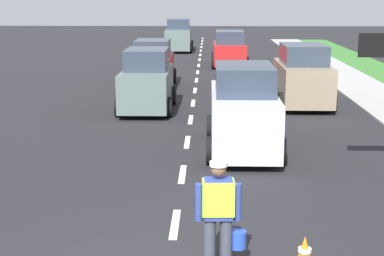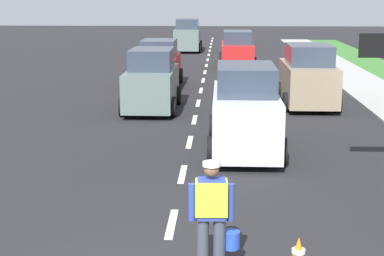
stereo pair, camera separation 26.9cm
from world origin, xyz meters
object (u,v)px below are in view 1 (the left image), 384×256
road_worker (220,211)px  car_parked_far (302,77)px  car_outgoing_far (229,50)px  car_oncoming_third (179,36)px  traffic_cone_near (305,253)px  car_oncoming_lead (147,82)px  car_oncoming_second (153,65)px  car_outgoing_ahead (243,111)px

road_worker → car_parked_far: car_parked_far is taller
car_outgoing_far → road_worker: bearing=-92.2°
car_oncoming_third → car_outgoing_far: bearing=-69.6°
traffic_cone_near → car_oncoming_lead: bearing=106.2°
road_worker → car_parked_far: 13.90m
car_oncoming_second → car_oncoming_third: bearing=88.9°
car_outgoing_ahead → car_oncoming_third: car_oncoming_third is taller
car_oncoming_third → car_outgoing_ahead: bearing=-83.7°
traffic_cone_near → car_outgoing_far: size_ratio=0.12×
road_worker → car_oncoming_lead: car_oncoming_lead is taller
car_outgoing_far → car_oncoming_lead: (-3.28, -13.06, 0.07)m
car_parked_far → car_oncoming_lead: (-5.54, -1.13, -0.04)m
road_worker → car_parked_far: bearing=76.6°
traffic_cone_near → car_outgoing_ahead: (-0.54, 6.79, 0.79)m
traffic_cone_near → car_oncoming_third: size_ratio=0.13×
road_worker → car_oncoming_lead: bearing=100.6°
road_worker → traffic_cone_near: size_ratio=3.27×
car_outgoing_ahead → car_oncoming_second: (-3.34, 10.86, -0.10)m
traffic_cone_near → car_oncoming_lead: (-3.58, 12.29, 0.74)m
car_parked_far → car_outgoing_far: bearing=100.7°
car_oncoming_lead → car_oncoming_second: 5.37m
car_oncoming_lead → car_oncoming_second: bearing=93.2°
road_worker → car_oncoming_third: car_oncoming_third is taller
car_oncoming_third → car_oncoming_lead: car_oncoming_third is taller
car_oncoming_second → traffic_cone_near: bearing=-77.6°
car_oncoming_lead → car_oncoming_second: size_ratio=0.99×
traffic_cone_near → car_oncoming_second: (-3.88, 17.66, 0.69)m
car_outgoing_ahead → car_oncoming_lead: size_ratio=1.08×
car_outgoing_far → car_oncoming_lead: car_oncoming_lead is taller
car_oncoming_lead → car_outgoing_far: bearing=75.9°
car_outgoing_far → car_oncoming_second: car_oncoming_second is taller
road_worker → car_oncoming_second: 17.95m
car_oncoming_third → car_parked_far: size_ratio=0.98×
car_oncoming_third → car_parked_far: car_oncoming_third is taller
traffic_cone_near → car_oncoming_third: 34.38m
car_outgoing_ahead → car_oncoming_lead: 6.28m
car_outgoing_ahead → car_outgoing_far: car_outgoing_ahead is taller
car_outgoing_far → car_oncoming_second: size_ratio=1.10×
car_oncoming_third → car_oncoming_lead: 21.89m
road_worker → car_oncoming_second: size_ratio=0.43×
car_oncoming_lead → car_oncoming_third: bearing=90.0°
traffic_cone_near → car_parked_far: (1.96, 13.42, 0.78)m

